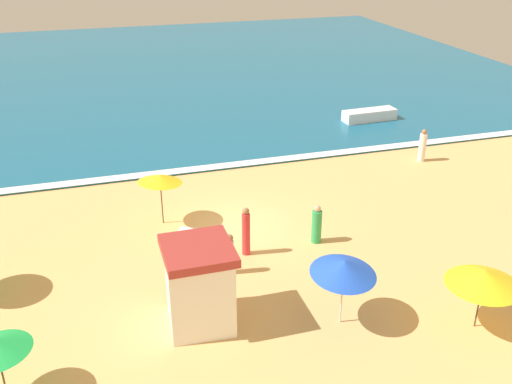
{
  "coord_description": "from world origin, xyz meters",
  "views": [
    {
      "loc": [
        -5.15,
        -20.27,
        11.51
      ],
      "look_at": [
        1.4,
        1.41,
        0.8
      ],
      "focal_mm": 40.74,
      "sensor_mm": 36.0,
      "label": 1
    }
  ],
  "objects_px": {
    "beach_umbrella_1": "(344,267)",
    "beach_umbrella_4": "(484,278)",
    "beachgoer_5": "(422,146)",
    "beach_umbrella_2": "(160,178)",
    "beachgoer_0": "(246,232)",
    "beachgoer_3": "(317,225)",
    "beachgoer_2": "(230,254)",
    "beachgoer_1": "(195,260)",
    "small_boat_0": "(369,115)",
    "lifeguard_cabana": "(199,285)"
  },
  "relations": [
    {
      "from": "beach_umbrella_1",
      "to": "beach_umbrella_4",
      "type": "bearing_deg",
      "value": -19.71
    },
    {
      "from": "beach_umbrella_4",
      "to": "beachgoer_5",
      "type": "xyz_separation_m",
      "value": [
        5.68,
        12.51,
        -0.98
      ]
    },
    {
      "from": "beach_umbrella_2",
      "to": "beachgoer_0",
      "type": "bearing_deg",
      "value": -51.97
    },
    {
      "from": "beach_umbrella_2",
      "to": "beachgoer_3",
      "type": "distance_m",
      "value": 6.54
    },
    {
      "from": "beachgoer_0",
      "to": "beachgoer_2",
      "type": "distance_m",
      "value": 1.43
    },
    {
      "from": "beachgoer_2",
      "to": "beachgoer_1",
      "type": "bearing_deg",
      "value": 178.63
    },
    {
      "from": "small_boat_0",
      "to": "beachgoer_0",
      "type": "bearing_deg",
      "value": -132.09
    },
    {
      "from": "lifeguard_cabana",
      "to": "small_boat_0",
      "type": "height_order",
      "value": "lifeguard_cabana"
    },
    {
      "from": "beachgoer_5",
      "to": "beachgoer_2",
      "type": "bearing_deg",
      "value": -148.88
    },
    {
      "from": "beachgoer_1",
      "to": "beachgoer_2",
      "type": "xyz_separation_m",
      "value": [
        1.25,
        -0.03,
        0.04
      ]
    },
    {
      "from": "beach_umbrella_1",
      "to": "beachgoer_0",
      "type": "distance_m",
      "value": 5.2
    },
    {
      "from": "beachgoer_5",
      "to": "small_boat_0",
      "type": "distance_m",
      "value": 6.62
    },
    {
      "from": "beach_umbrella_2",
      "to": "beachgoer_5",
      "type": "relative_size",
      "value": 1.44
    },
    {
      "from": "beachgoer_2",
      "to": "beachgoer_0",
      "type": "bearing_deg",
      "value": 49.87
    },
    {
      "from": "beach_umbrella_1",
      "to": "beachgoer_1",
      "type": "bearing_deg",
      "value": 135.84
    },
    {
      "from": "beachgoer_0",
      "to": "lifeguard_cabana",
      "type": "bearing_deg",
      "value": -125.11
    },
    {
      "from": "lifeguard_cabana",
      "to": "beachgoer_5",
      "type": "xyz_separation_m",
      "value": [
        13.8,
        9.83,
        -0.58
      ]
    },
    {
      "from": "beachgoer_3",
      "to": "beach_umbrella_2",
      "type": "bearing_deg",
      "value": 149.08
    },
    {
      "from": "lifeguard_cabana",
      "to": "small_boat_0",
      "type": "relative_size",
      "value": 0.8
    },
    {
      "from": "beach_umbrella_1",
      "to": "beach_umbrella_4",
      "type": "distance_m",
      "value": 4.18
    },
    {
      "from": "beachgoer_5",
      "to": "small_boat_0",
      "type": "relative_size",
      "value": 0.51
    },
    {
      "from": "beach_umbrella_2",
      "to": "small_boat_0",
      "type": "height_order",
      "value": "beach_umbrella_2"
    },
    {
      "from": "beach_umbrella_2",
      "to": "beachgoer_2",
      "type": "bearing_deg",
      "value": -68.85
    },
    {
      "from": "beachgoer_0",
      "to": "beachgoer_1",
      "type": "height_order",
      "value": "beachgoer_0"
    },
    {
      "from": "beachgoer_3",
      "to": "beachgoer_0",
      "type": "bearing_deg",
      "value": -178.55
    },
    {
      "from": "beach_umbrella_2",
      "to": "beachgoer_3",
      "type": "relative_size",
      "value": 1.57
    },
    {
      "from": "beachgoer_2",
      "to": "small_boat_0",
      "type": "xyz_separation_m",
      "value": [
        12.56,
        13.98,
        -0.33
      ]
    },
    {
      "from": "beach_umbrella_1",
      "to": "beachgoer_2",
      "type": "relative_size",
      "value": 1.72
    },
    {
      "from": "lifeguard_cabana",
      "to": "small_boat_0",
      "type": "distance_m",
      "value": 21.69
    },
    {
      "from": "beach_umbrella_1",
      "to": "beachgoer_5",
      "type": "distance_m",
      "value": 14.73
    },
    {
      "from": "beach_umbrella_2",
      "to": "beachgoer_0",
      "type": "height_order",
      "value": "beach_umbrella_2"
    },
    {
      "from": "beach_umbrella_4",
      "to": "beachgoer_2",
      "type": "bearing_deg",
      "value": 141.91
    },
    {
      "from": "beach_umbrella_2",
      "to": "beach_umbrella_4",
      "type": "height_order",
      "value": "beach_umbrella_2"
    },
    {
      "from": "beachgoer_1",
      "to": "beach_umbrella_2",
      "type": "bearing_deg",
      "value": 96.08
    },
    {
      "from": "beach_umbrella_4",
      "to": "beachgoer_5",
      "type": "bearing_deg",
      "value": 65.56
    },
    {
      "from": "lifeguard_cabana",
      "to": "beachgoer_3",
      "type": "height_order",
      "value": "lifeguard_cabana"
    },
    {
      "from": "beach_umbrella_1",
      "to": "beach_umbrella_4",
      "type": "relative_size",
      "value": 1.1
    },
    {
      "from": "beach_umbrella_2",
      "to": "beach_umbrella_4",
      "type": "distance_m",
      "value": 12.65
    },
    {
      "from": "beach_umbrella_2",
      "to": "beachgoer_2",
      "type": "height_order",
      "value": "beach_umbrella_2"
    },
    {
      "from": "beach_umbrella_2",
      "to": "beachgoer_5",
      "type": "bearing_deg",
      "value": 11.87
    },
    {
      "from": "lifeguard_cabana",
      "to": "beach_umbrella_1",
      "type": "height_order",
      "value": "lifeguard_cabana"
    },
    {
      "from": "lifeguard_cabana",
      "to": "beachgoer_0",
      "type": "bearing_deg",
      "value": 54.89
    },
    {
      "from": "beachgoer_1",
      "to": "beachgoer_2",
      "type": "height_order",
      "value": "beachgoer_2"
    },
    {
      "from": "beachgoer_1",
      "to": "beachgoer_5",
      "type": "distance_m",
      "value": 15.35
    },
    {
      "from": "beach_umbrella_1",
      "to": "beachgoer_3",
      "type": "bearing_deg",
      "value": 76.51
    },
    {
      "from": "lifeguard_cabana",
      "to": "beachgoer_2",
      "type": "xyz_separation_m",
      "value": [
        1.57,
        2.45,
        -0.63
      ]
    },
    {
      "from": "beachgoer_0",
      "to": "beach_umbrella_1",
      "type": "bearing_deg",
      "value": -70.52
    },
    {
      "from": "beachgoer_2",
      "to": "beachgoer_3",
      "type": "bearing_deg",
      "value": 16.99
    },
    {
      "from": "lifeguard_cabana",
      "to": "beachgoer_1",
      "type": "distance_m",
      "value": 2.59
    },
    {
      "from": "beachgoer_5",
      "to": "beachgoer_0",
      "type": "bearing_deg",
      "value": -150.89
    }
  ]
}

